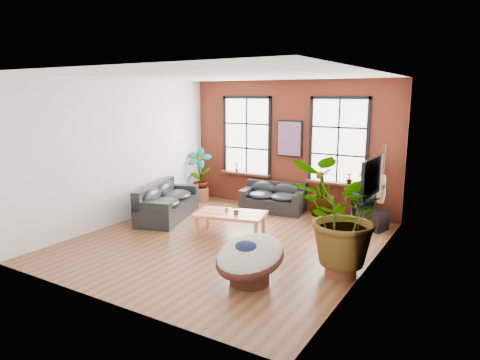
# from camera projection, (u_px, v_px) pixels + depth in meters

# --- Properties ---
(room) EXTENTS (6.04, 6.54, 3.54)m
(room) POSITION_uv_depth(u_px,v_px,m) (229.00, 161.00, 9.01)
(room) COLOR brown
(room) RESTS_ON ground
(sofa_back) EXTENTS (1.78, 1.05, 0.77)m
(sofa_back) POSITION_uv_depth(u_px,v_px,m) (273.00, 198.00, 11.60)
(sofa_back) COLOR black
(sofa_back) RESTS_ON ground
(sofa_left) EXTENTS (1.60, 2.41, 0.88)m
(sofa_left) POSITION_uv_depth(u_px,v_px,m) (166.00, 203.00, 10.95)
(sofa_left) COLOR black
(sofa_left) RESTS_ON ground
(coffee_table) EXTENTS (1.72, 1.24, 0.60)m
(coffee_table) POSITION_uv_depth(u_px,v_px,m) (231.00, 215.00, 9.65)
(coffee_table) COLOR #E08150
(coffee_table) RESTS_ON ground
(papasan_chair) EXTENTS (1.43, 1.44, 0.87)m
(papasan_chair) POSITION_uv_depth(u_px,v_px,m) (249.00, 258.00, 7.09)
(papasan_chair) COLOR #3D1C16
(papasan_chair) RESTS_ON ground
(poster) EXTENTS (0.74, 0.06, 0.98)m
(poster) POSITION_uv_depth(u_px,v_px,m) (289.00, 139.00, 11.52)
(poster) COLOR black
(poster) RESTS_ON room
(tv_wall_unit) EXTENTS (0.13, 1.86, 1.20)m
(tv_wall_unit) POSITION_uv_depth(u_px,v_px,m) (375.00, 181.00, 7.94)
(tv_wall_unit) COLOR black
(tv_wall_unit) RESTS_ON room
(media_box) EXTENTS (0.68, 0.63, 0.47)m
(media_box) POSITION_uv_depth(u_px,v_px,m) (373.00, 220.00, 10.01)
(media_box) COLOR black
(media_box) RESTS_ON ground
(pot_back_left) EXTENTS (0.55, 0.55, 0.39)m
(pot_back_left) POSITION_uv_depth(u_px,v_px,m) (200.00, 194.00, 12.76)
(pot_back_left) COLOR brown
(pot_back_left) RESTS_ON ground
(pot_back_right) EXTENTS (0.55, 0.55, 0.37)m
(pot_back_right) POSITION_uv_depth(u_px,v_px,m) (361.00, 215.00, 10.56)
(pot_back_right) COLOR brown
(pot_back_right) RESTS_ON ground
(pot_right_wall) EXTENTS (0.72, 0.72, 0.41)m
(pot_right_wall) POSITION_uv_depth(u_px,v_px,m) (341.00, 264.00, 7.48)
(pot_right_wall) COLOR brown
(pot_right_wall) RESTS_ON ground
(pot_mid) EXTENTS (0.48, 0.48, 0.34)m
(pot_mid) POSITION_uv_depth(u_px,v_px,m) (321.00, 213.00, 10.77)
(pot_mid) COLOR brown
(pot_mid) RESTS_ON ground
(floor_plant_back_left) EXTENTS (0.89, 0.76, 1.44)m
(floor_plant_back_left) POSITION_uv_depth(u_px,v_px,m) (199.00, 172.00, 12.64)
(floor_plant_back_left) COLOR #154D14
(floor_plant_back_left) RESTS_ON ground
(floor_plant_back_right) EXTENTS (0.78, 0.92, 1.52)m
(floor_plant_back_right) POSITION_uv_depth(u_px,v_px,m) (364.00, 187.00, 10.39)
(floor_plant_back_right) COLOR #154D14
(floor_plant_back_right) RESTS_ON ground
(floor_plant_right_wall) EXTENTS (2.17, 2.18, 1.83)m
(floor_plant_right_wall) POSITION_uv_depth(u_px,v_px,m) (340.00, 216.00, 7.31)
(floor_plant_right_wall) COLOR #154D14
(floor_plant_right_wall) RESTS_ON ground
(floor_plant_mid) EXTENTS (0.74, 0.74, 1.21)m
(floor_plant_mid) POSITION_uv_depth(u_px,v_px,m) (322.00, 192.00, 10.62)
(floor_plant_mid) COLOR #154D14
(floor_plant_mid) RESTS_ON ground
(table_plant) EXTENTS (0.23, 0.21, 0.22)m
(table_plant) POSITION_uv_depth(u_px,v_px,m) (237.00, 210.00, 9.43)
(table_plant) COLOR #154D14
(table_plant) RESTS_ON coffee_table
(sill_plant_left) EXTENTS (0.17, 0.17, 0.27)m
(sill_plant_left) POSITION_uv_depth(u_px,v_px,m) (236.00, 167.00, 12.50)
(sill_plant_left) COLOR #154D14
(sill_plant_left) RESTS_ON room
(sill_plant_right) EXTENTS (0.19, 0.19, 0.27)m
(sill_plant_right) POSITION_uv_depth(u_px,v_px,m) (349.00, 178.00, 10.80)
(sill_plant_right) COLOR #154D14
(sill_plant_right) RESTS_ON room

